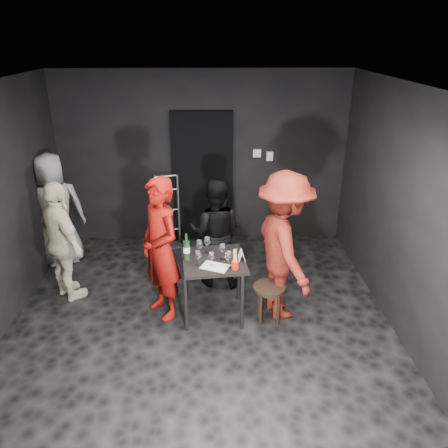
{
  "coord_description": "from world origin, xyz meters",
  "views": [
    {
      "loc": [
        0.16,
        -4.19,
        3.17
      ],
      "look_at": [
        0.28,
        0.25,
        1.22
      ],
      "focal_mm": 35.0,
      "sensor_mm": 36.0,
      "label": 1
    }
  ],
  "objects_px": {
    "woman_black": "(215,233)",
    "bystander_grey": "(54,204)",
    "stool": "(269,293)",
    "server_red": "(160,239)",
    "breadstick_cup": "(235,260)",
    "bystander_cream": "(62,240)",
    "wine_bottle": "(187,250)",
    "tasting_table": "(214,267)",
    "man_maroon": "(285,233)",
    "hand_truck": "(169,232)"
  },
  "relations": [
    {
      "from": "woman_black",
      "to": "hand_truck",
      "type": "bearing_deg",
      "value": -47.99
    },
    {
      "from": "woman_black",
      "to": "server_red",
      "type": "bearing_deg",
      "value": 57.44
    },
    {
      "from": "hand_truck",
      "to": "breadstick_cup",
      "type": "relative_size",
      "value": 4.58
    },
    {
      "from": "woman_black",
      "to": "breadstick_cup",
      "type": "distance_m",
      "value": 0.99
    },
    {
      "from": "stool",
      "to": "server_red",
      "type": "height_order",
      "value": "server_red"
    },
    {
      "from": "man_maroon",
      "to": "wine_bottle",
      "type": "relative_size",
      "value": 6.65
    },
    {
      "from": "man_maroon",
      "to": "woman_black",
      "type": "bearing_deg",
      "value": 33.44
    },
    {
      "from": "tasting_table",
      "to": "server_red",
      "type": "xyz_separation_m",
      "value": [
        -0.61,
        0.04,
        0.35
      ]
    },
    {
      "from": "stool",
      "to": "breadstick_cup",
      "type": "distance_m",
      "value": 0.63
    },
    {
      "from": "bystander_cream",
      "to": "breadstick_cup",
      "type": "xyz_separation_m",
      "value": [
        2.12,
        -0.65,
        0.04
      ]
    },
    {
      "from": "stool",
      "to": "server_red",
      "type": "relative_size",
      "value": 0.23
    },
    {
      "from": "server_red",
      "to": "wine_bottle",
      "type": "bearing_deg",
      "value": 48.91
    },
    {
      "from": "server_red",
      "to": "wine_bottle",
      "type": "xyz_separation_m",
      "value": [
        0.3,
        -0.03,
        -0.13
      ]
    },
    {
      "from": "bystander_grey",
      "to": "wine_bottle",
      "type": "bearing_deg",
      "value": 122.93
    },
    {
      "from": "hand_truck",
      "to": "bystander_cream",
      "type": "height_order",
      "value": "bystander_cream"
    },
    {
      "from": "server_red",
      "to": "man_maroon",
      "type": "height_order",
      "value": "man_maroon"
    },
    {
      "from": "server_red",
      "to": "breadstick_cup",
      "type": "bearing_deg",
      "value": 36.53
    },
    {
      "from": "server_red",
      "to": "wine_bottle",
      "type": "height_order",
      "value": "server_red"
    },
    {
      "from": "bystander_grey",
      "to": "hand_truck",
      "type": "bearing_deg",
      "value": 177.32
    },
    {
      "from": "stool",
      "to": "bystander_cream",
      "type": "height_order",
      "value": "bystander_cream"
    },
    {
      "from": "woman_black",
      "to": "tasting_table",
      "type": "bearing_deg",
      "value": 97.74
    },
    {
      "from": "stool",
      "to": "bystander_grey",
      "type": "xyz_separation_m",
      "value": [
        -2.91,
        1.54,
        0.55
      ]
    },
    {
      "from": "hand_truck",
      "to": "breadstick_cup",
      "type": "xyz_separation_m",
      "value": [
        0.96,
        -2.15,
        0.65
      ]
    },
    {
      "from": "man_maroon",
      "to": "wine_bottle",
      "type": "height_order",
      "value": "man_maroon"
    },
    {
      "from": "hand_truck",
      "to": "woman_black",
      "type": "bearing_deg",
      "value": -72.64
    },
    {
      "from": "bystander_cream",
      "to": "breadstick_cup",
      "type": "distance_m",
      "value": 2.21
    },
    {
      "from": "bystander_grey",
      "to": "breadstick_cup",
      "type": "relative_size",
      "value": 7.3
    },
    {
      "from": "man_maroon",
      "to": "bystander_cream",
      "type": "height_order",
      "value": "man_maroon"
    },
    {
      "from": "hand_truck",
      "to": "bystander_cream",
      "type": "bearing_deg",
      "value": -142.46
    },
    {
      "from": "stool",
      "to": "bystander_cream",
      "type": "relative_size",
      "value": 0.29
    },
    {
      "from": "stool",
      "to": "woman_black",
      "type": "bearing_deg",
      "value": 124.43
    },
    {
      "from": "stool",
      "to": "man_maroon",
      "type": "bearing_deg",
      "value": 44.29
    },
    {
      "from": "bystander_grey",
      "to": "breadstick_cup",
      "type": "distance_m",
      "value": 2.98
    },
    {
      "from": "hand_truck",
      "to": "tasting_table",
      "type": "distance_m",
      "value": 2.1
    },
    {
      "from": "woman_black",
      "to": "wine_bottle",
      "type": "distance_m",
      "value": 0.81
    },
    {
      "from": "tasting_table",
      "to": "bystander_grey",
      "type": "xyz_separation_m",
      "value": [
        -2.27,
        1.38,
        0.28
      ]
    },
    {
      "from": "hand_truck",
      "to": "bystander_cream",
      "type": "distance_m",
      "value": 1.99
    },
    {
      "from": "stool",
      "to": "wine_bottle",
      "type": "distance_m",
      "value": 1.09
    },
    {
      "from": "server_red",
      "to": "breadstick_cup",
      "type": "relative_size",
      "value": 7.87
    },
    {
      "from": "woman_black",
      "to": "bystander_grey",
      "type": "bearing_deg",
      "value": -5.88
    },
    {
      "from": "tasting_table",
      "to": "bystander_cream",
      "type": "height_order",
      "value": "bystander_cream"
    },
    {
      "from": "woman_black",
      "to": "bystander_cream",
      "type": "height_order",
      "value": "bystander_cream"
    },
    {
      "from": "server_red",
      "to": "bystander_cream",
      "type": "height_order",
      "value": "server_red"
    },
    {
      "from": "tasting_table",
      "to": "stool",
      "type": "distance_m",
      "value": 0.71
    },
    {
      "from": "woman_black",
      "to": "bystander_grey",
      "type": "relative_size",
      "value": 0.79
    },
    {
      "from": "stool",
      "to": "server_red",
      "type": "distance_m",
      "value": 1.41
    },
    {
      "from": "woman_black",
      "to": "breadstick_cup",
      "type": "xyz_separation_m",
      "value": [
        0.21,
        -0.96,
        0.13
      ]
    },
    {
      "from": "man_maroon",
      "to": "wine_bottle",
      "type": "bearing_deg",
      "value": 75.9
    },
    {
      "from": "hand_truck",
      "to": "tasting_table",
      "type": "xyz_separation_m",
      "value": [
        0.72,
        -1.92,
        0.44
      ]
    },
    {
      "from": "tasting_table",
      "to": "woman_black",
      "type": "relative_size",
      "value": 0.51
    }
  ]
}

